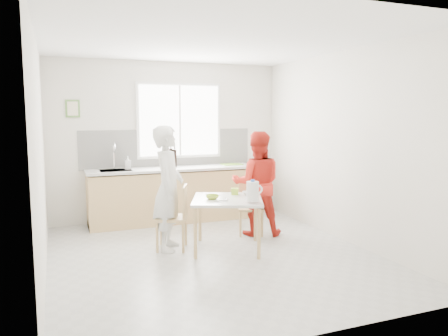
# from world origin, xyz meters

# --- Properties ---
(ground) EXTENTS (4.50, 4.50, 0.00)m
(ground) POSITION_xyz_m (0.00, 0.00, 0.00)
(ground) COLOR #B7B7B2
(ground) RESTS_ON ground
(room_shell) EXTENTS (4.50, 4.50, 4.50)m
(room_shell) POSITION_xyz_m (0.00, 0.00, 1.64)
(room_shell) COLOR silver
(room_shell) RESTS_ON ground
(window) EXTENTS (1.50, 0.06, 1.30)m
(window) POSITION_xyz_m (0.20, 2.23, 1.70)
(window) COLOR white
(window) RESTS_ON room_shell
(backsplash) EXTENTS (3.00, 0.02, 0.65)m
(backsplash) POSITION_xyz_m (0.00, 2.24, 1.23)
(backsplash) COLOR white
(backsplash) RESTS_ON room_shell
(picture_frame) EXTENTS (0.22, 0.03, 0.28)m
(picture_frame) POSITION_xyz_m (-1.55, 2.23, 1.90)
(picture_frame) COLOR #5B8D40
(picture_frame) RESTS_ON room_shell
(kitchen_counter) EXTENTS (2.84, 0.64, 1.37)m
(kitchen_counter) POSITION_xyz_m (-0.00, 1.95, 0.42)
(kitchen_counter) COLOR tan
(kitchen_counter) RESTS_ON ground
(dining_table) EXTENTS (1.18, 1.18, 0.70)m
(dining_table) POSITION_xyz_m (0.27, 0.17, 0.63)
(dining_table) COLOR silver
(dining_table) RESTS_ON ground
(chair_left) EXTENTS (0.52, 0.52, 0.86)m
(chair_left) POSITION_xyz_m (-0.36, 0.42, 0.48)
(chair_left) COLOR tan
(chair_left) RESTS_ON ground
(chair_far) EXTENTS (0.49, 0.49, 0.81)m
(chair_far) POSITION_xyz_m (0.90, 0.78, 0.45)
(chair_far) COLOR tan
(chair_far) RESTS_ON ground
(person_white) EXTENTS (0.60, 0.71, 1.67)m
(person_white) POSITION_xyz_m (-0.46, 0.46, 0.83)
(person_white) COLOR white
(person_white) RESTS_ON ground
(person_red) EXTENTS (0.93, 0.83, 1.56)m
(person_red) POSITION_xyz_m (0.96, 0.69, 0.78)
(person_red) COLOR red
(person_red) RESTS_ON ground
(bowl_green) EXTENTS (0.23, 0.23, 0.05)m
(bowl_green) POSITION_xyz_m (0.07, 0.19, 0.73)
(bowl_green) COLOR #9FBF2C
(bowl_green) RESTS_ON dining_table
(bowl_white) EXTENTS (0.25, 0.25, 0.05)m
(bowl_white) POSITION_xyz_m (0.64, 0.28, 0.72)
(bowl_white) COLOR silver
(bowl_white) RESTS_ON dining_table
(milk_jug) EXTENTS (0.22, 0.16, 0.27)m
(milk_jug) POSITION_xyz_m (0.47, -0.22, 0.85)
(milk_jug) COLOR white
(milk_jug) RESTS_ON dining_table
(green_box) EXTENTS (0.13, 0.13, 0.09)m
(green_box) POSITION_xyz_m (0.47, 0.39, 0.74)
(green_box) COLOR #A8D531
(green_box) RESTS_ON dining_table
(spoon) EXTENTS (0.16, 0.02, 0.01)m
(spoon) POSITION_xyz_m (0.11, -0.01, 0.71)
(spoon) COLOR #A5A5AA
(spoon) RESTS_ON dining_table
(cutting_board) EXTENTS (0.36, 0.26, 0.01)m
(cutting_board) POSITION_xyz_m (1.08, 1.98, 0.93)
(cutting_board) COLOR #76B62A
(cutting_board) RESTS_ON kitchen_counter
(wine_bottle_a) EXTENTS (0.07, 0.07, 0.32)m
(wine_bottle_a) POSITION_xyz_m (-0.00, 2.07, 1.08)
(wine_bottle_a) COLOR black
(wine_bottle_a) RESTS_ON kitchen_counter
(wine_bottle_b) EXTENTS (0.07, 0.07, 0.30)m
(wine_bottle_b) POSITION_xyz_m (0.05, 2.03, 1.07)
(wine_bottle_b) COLOR black
(wine_bottle_b) RESTS_ON kitchen_counter
(jar_amber) EXTENTS (0.06, 0.06, 0.16)m
(jar_amber) POSITION_xyz_m (-0.05, 2.05, 1.00)
(jar_amber) COLOR #90581F
(jar_amber) RESTS_ON kitchen_counter
(soap_bottle) EXTENTS (0.11, 0.11, 0.21)m
(soap_bottle) POSITION_xyz_m (-0.74, 2.00, 1.03)
(soap_bottle) COLOR #999999
(soap_bottle) RESTS_ON kitchen_counter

